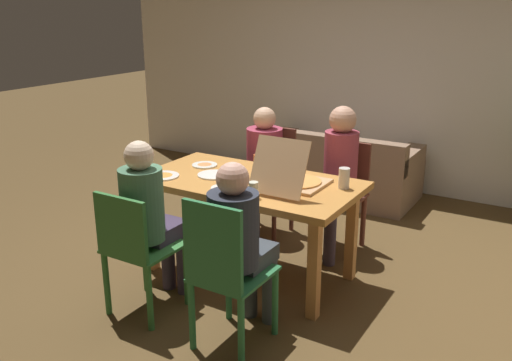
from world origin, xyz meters
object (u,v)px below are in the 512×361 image
chair_1 (269,175)px  plate_2 (205,165)px  pizza_box_0 (294,180)px  couch (334,171)px  person_0 (239,237)px  plate_0 (214,175)px  plate_3 (163,175)px  chair_3 (343,193)px  person_2 (150,212)px  chair_0 (225,271)px  drinking_glass_0 (344,178)px  dining_table (249,192)px  drinking_glass_2 (258,163)px  drinking_glass_1 (253,190)px  person_3 (337,170)px  plate_1 (225,188)px  person_1 (261,162)px  chair_2 (136,248)px

chair_1 → plate_2: (-0.18, -0.74, 0.25)m
pizza_box_0 → couch: size_ratio=0.33×
person_0 → couch: (-0.58, 2.83, -0.41)m
plate_0 → plate_2: 0.28m
plate_3 → chair_3: bearing=48.4°
person_2 → chair_0: bearing=-13.9°
chair_0 → chair_3: (-0.00, 1.80, -0.04)m
person_2 → drinking_glass_0: bearing=43.0°
pizza_box_0 → plate_2: 0.88m
dining_table → drinking_glass_2: bearing=104.9°
chair_1 → person_0: bearing=-66.0°
couch → drinking_glass_0: bearing=-65.4°
drinking_glass_0 → drinking_glass_1: (-0.44, -0.51, -0.02)m
person_3 → drinking_glass_2: (-0.47, -0.49, 0.11)m
plate_3 → drinking_glass_1: size_ratio=2.18×
pizza_box_0 → plate_1: bearing=-142.9°
chair_1 → pizza_box_0: size_ratio=1.71×
plate_2 → plate_3: size_ratio=0.83×
chair_1 → plate_3: bearing=-104.0°
dining_table → person_0: bearing=-62.1°
person_0 → pizza_box_0: person_0 is taller
person_1 → chair_0: bearing=-66.2°
chair_1 → plate_2: 0.80m
drinking_glass_2 → couch: drinking_glass_2 is taller
person_1 → pizza_box_0: size_ratio=2.08×
chair_1 → drinking_glass_2: (0.26, -0.63, 0.31)m
chair_0 → plate_1: bearing=123.7°
pizza_box_0 → plate_3: size_ratio=2.27×
person_2 → pizza_box_0: size_ratio=2.14×
chair_2 → chair_3: chair_3 is taller
person_1 → plate_2: person_1 is taller
chair_2 → plate_1: chair_2 is taller
person_3 → drinking_glass_2: size_ratio=9.38×
couch → dining_table: bearing=-85.0°
plate_0 → drinking_glass_0: (0.97, 0.24, 0.07)m
chair_1 → drinking_glass_2: 0.75m
person_2 → chair_3: bearing=65.8°
dining_table → person_0: size_ratio=1.40×
person_0 → person_1: person_0 is taller
chair_2 → pizza_box_0: size_ratio=1.58×
chair_1 → drinking_glass_0: (1.00, -0.68, 0.32)m
drinking_glass_2 → person_3: bearing=46.3°
chair_3 → person_3: (0.00, -0.14, 0.24)m
dining_table → person_3: size_ratio=1.31×
person_0 → person_2: 0.73m
person_2 → plate_3: person_2 is taller
person_0 → person_1: size_ratio=1.00×
person_0 → drinking_glass_1: size_ratio=10.34×
person_2 → person_3: size_ratio=0.97×
pizza_box_0 → plate_2: (-0.87, 0.10, -0.04)m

